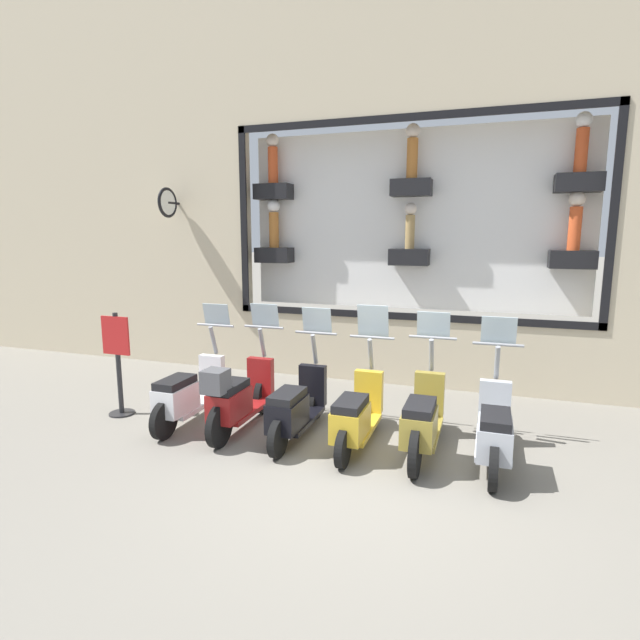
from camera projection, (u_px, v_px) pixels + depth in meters
ground_plane at (350, 472)px, 5.50m from camera, size 120.00×120.00×0.00m
building_facade at (411, 144)px, 8.17m from camera, size 1.20×36.00×7.97m
scooter_silver_0 at (494, 431)px, 5.58m from camera, size 1.80×0.60×1.59m
scooter_olive_1 at (422, 420)px, 5.83m from camera, size 1.81×0.61×1.61m
scooter_yellow_2 at (356, 415)px, 6.09m from camera, size 1.79×0.61×1.66m
scooter_black_3 at (296, 407)px, 6.34m from camera, size 1.79×0.60×1.59m
scooter_red_4 at (238, 397)px, 6.53m from camera, size 1.81×0.61×1.61m
scooter_white_5 at (188, 394)px, 6.85m from camera, size 1.80×0.61×1.57m
shop_sign_post at (118, 361)px, 7.14m from camera, size 0.36×0.45×1.50m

